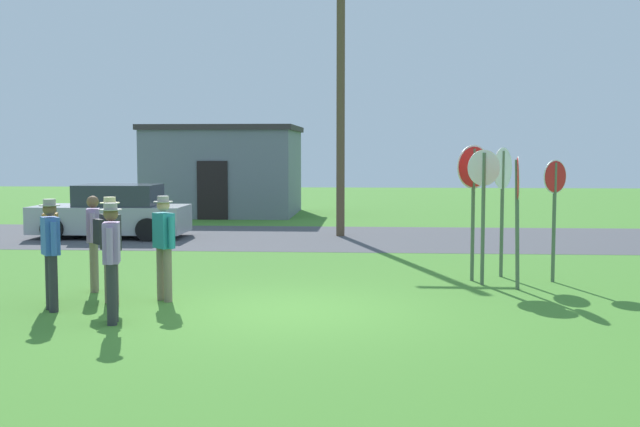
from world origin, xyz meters
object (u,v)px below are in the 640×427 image
utility_pole (341,91)px  person_holding_notes (51,245)px  parked_car_on_street (113,213)px  stop_sign_center_cluster (502,188)px  person_in_blue (112,256)px  person_on_left (51,248)px  stop_sign_rear_right (518,198)px  person_near_signs (164,242)px  person_in_teal (94,238)px  stop_sign_rear_left (555,201)px  person_in_dark_shirt (109,242)px  stop_sign_far_back (473,187)px  stop_sign_leaning_right (483,195)px

utility_pole → person_holding_notes: bearing=-112.9°
parked_car_on_street → stop_sign_center_cluster: bearing=-32.2°
person_in_blue → person_on_left: 1.48m
utility_pole → person_holding_notes: 11.52m
stop_sign_rear_right → person_near_signs: bearing=-166.3°
person_on_left → person_in_teal: person_on_left is taller
stop_sign_rear_left → person_in_dark_shirt: bearing=-160.7°
utility_pole → person_in_teal: size_ratio=4.73×
stop_sign_far_back → stop_sign_center_cluster: stop_sign_far_back is taller
stop_sign_leaning_right → stop_sign_rear_right: stop_sign_leaning_right is taller
stop_sign_rear_left → person_in_dark_shirt: size_ratio=1.33×
stop_sign_far_back → person_near_signs: bearing=-156.0°
stop_sign_leaning_right → stop_sign_center_cluster: 1.11m
stop_sign_leaning_right → person_holding_notes: size_ratio=1.48×
stop_sign_leaning_right → person_in_blue: (-5.74, -3.61, -0.68)m
stop_sign_leaning_right → person_in_dark_shirt: 6.67m
parked_car_on_street → stop_sign_rear_left: stop_sign_rear_left is taller
stop_sign_far_back → person_in_teal: bearing=-166.8°
stop_sign_rear_right → person_in_blue: stop_sign_rear_right is taller
utility_pole → stop_sign_rear_right: utility_pole is taller
stop_sign_rear_right → stop_sign_leaning_right: bearing=141.2°
parked_car_on_street → person_in_dark_shirt: bearing=-71.5°
person_in_blue → person_near_signs: 1.74m
parked_car_on_street → stop_sign_center_cluster: size_ratio=1.70×
stop_sign_rear_right → person_holding_notes: (-7.80, -1.70, -0.69)m
stop_sign_rear_left → person_near_signs: bearing=-161.1°
person_near_signs → person_in_blue: bearing=-99.6°
parked_car_on_street → person_near_signs: bearing=-66.5°
person_holding_notes → person_on_left: bearing=-67.3°
stop_sign_rear_left → stop_sign_leaning_right: stop_sign_leaning_right is taller
stop_sign_rear_right → person_in_dark_shirt: bearing=-165.1°
person_on_left → utility_pole: bearing=69.7°
stop_sign_far_back → person_on_left: (-6.85, -3.27, -0.80)m
person_in_blue → person_near_signs: bearing=80.4°
person_on_left → person_near_signs: bearing=30.7°
stop_sign_rear_left → stop_sign_leaning_right: (-1.38, -0.44, 0.13)m
person_holding_notes → person_on_left: person_on_left is taller
stop_sign_rear_left → stop_sign_center_cluster: (-0.88, 0.54, 0.21)m
person_in_blue → person_on_left: size_ratio=1.00×
stop_sign_far_back → stop_sign_center_cluster: bearing=39.6°
person_in_blue → person_in_dark_shirt: size_ratio=1.00×
person_holding_notes → person_on_left: 0.73m
stop_sign_far_back → person_in_blue: bearing=-144.0°
stop_sign_leaning_right → person_in_blue: stop_sign_leaning_right is taller
parked_car_on_street → stop_sign_rear_right: bearing=-37.6°
utility_pole → person_in_teal: bearing=-113.3°
stop_sign_far_back → person_in_teal: stop_sign_far_back is taller
parked_car_on_street → person_in_blue: person_in_blue is taller
person_near_signs → person_in_dark_shirt: size_ratio=1.00×
stop_sign_far_back → person_on_left: bearing=-154.5°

